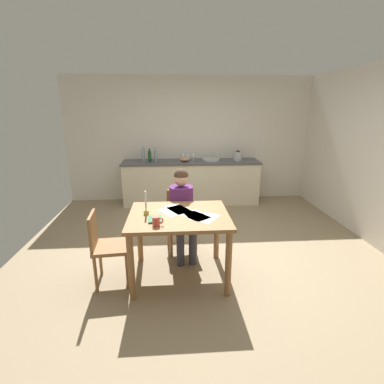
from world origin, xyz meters
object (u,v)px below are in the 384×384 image
Objects in this scene: bottle_wine_red at (156,156)px; wine_glass_back_left at (183,155)px; mixing_bowl at (184,159)px; wine_glass_near_sink at (193,155)px; sink_unit at (211,160)px; dining_table at (179,224)px; chair_at_table at (181,217)px; bottle_oil at (143,155)px; person_seated at (182,207)px; stovetop_kettle at (238,156)px; coffee_mug at (156,221)px; chair_side_empty at (106,245)px; bottle_vinegar at (150,156)px; book_magazine at (155,219)px; wine_glass_by_kettle at (188,155)px; candlestick at (146,208)px.

wine_glass_back_left is (0.56, 0.15, -0.01)m from bottle_wine_red.
wine_glass_near_sink reaches higher than mixing_bowl.
dining_table is at bearing -104.99° from sink_unit.
chair_at_table is 2.27m from bottle_oil.
stovetop_kettle is at bearing 60.67° from person_seated.
coffee_mug is 0.58× the size of mixing_bowl.
coffee_mug is at bearing -21.10° from chair_side_empty.
wine_glass_back_left is at bearing 86.83° from dining_table.
sink_unit is 1.16× the size of bottle_oil.
mixing_bowl is at bearing 70.12° from chair_side_empty.
stovetop_kettle is at bearing 53.18° from chair_side_empty.
bottle_vinegar is at bearing 95.29° from coffee_mug.
chair_at_table is at bearing -74.61° from bottle_vinegar.
wine_glass_near_sink is at bearing 11.23° from bottle_wine_red.
sink_unit is at bearing 71.25° from chair_at_table.
person_seated is 5.43× the size of stovetop_kettle.
chair_side_empty is at bearing -174.86° from dining_table.
wine_glass_back_left is (-1.14, 0.15, 0.01)m from stovetop_kettle.
book_magazine is (-0.32, -0.71, 0.13)m from person_seated.
wine_glass_near_sink is 1.00× the size of wine_glass_by_kettle.
wine_glass_by_kettle is 0.10m from wine_glass_back_left.
stovetop_kettle reaches higher than wine_glass_back_left.
sink_unit is at bearing -14.08° from wine_glass_back_left.
bottle_wine_red is at bearing 101.70° from person_seated.
candlestick is 2.75m from bottle_wine_red.
bottle_vinegar is at bearing -170.70° from bottle_wine_red.
sink_unit is (0.74, 2.78, 0.25)m from dining_table.
wine_glass_near_sink is at bearing 82.56° from dining_table.
bottle_vinegar is (-0.58, 2.19, 0.33)m from person_seated.
wine_glass_near_sink is at bearing 0.00° from wine_glass_back_left.
wine_glass_back_left is (-0.10, 0.00, 0.00)m from wine_glass_by_kettle.
chair_side_empty is 3.12× the size of candlestick.
wine_glass_near_sink is 0.12m from wine_glass_by_kettle.
wine_glass_back_left is at bearing 14.39° from bottle_vinegar.
chair_side_empty is 7.47× the size of coffee_mug.
sink_unit is 2.34× the size of wine_glass_near_sink.
bottle_wine_red is at bearing 93.01° from coffee_mug.
wine_glass_by_kettle reaches higher than coffee_mug.
bottle_wine_red reaches higher than book_magazine.
candlestick is at bearing -128.64° from person_seated.
bottle_oil is at bearing -173.04° from wine_glass_near_sink.
person_seated reaches higher than stovetop_kettle.
chair_side_empty is at bearing -167.72° from candlestick.
mixing_bowl is 0.90× the size of stovetop_kettle.
bottle_wine_red is (0.25, -0.03, -0.01)m from bottle_oil.
bottle_oil reaches higher than book_magazine.
dining_table is at bearing -95.12° from wine_glass_by_kettle.
mixing_bowl reaches higher than chair_at_table.
dining_table is 2.88m from sink_unit.
book_magazine is 0.71× the size of bottle_wine_red.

